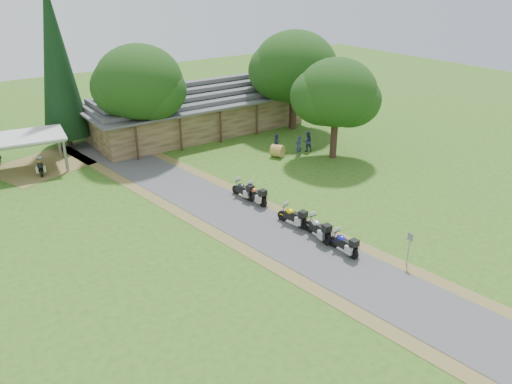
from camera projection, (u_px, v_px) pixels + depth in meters
ground at (312, 253)px, 27.80m from camera, size 120.00×120.00×0.00m
driveway at (263, 228)px, 30.52m from camera, size 51.95×51.95×0.00m
lodge at (196, 106)px, 47.84m from camera, size 21.40×9.40×4.90m
carport at (23, 153)px, 38.70m from camera, size 6.89×5.08×2.76m
motorcycle_row_a at (344, 242)px, 27.57m from camera, size 0.67×1.96×1.34m
motorcycle_row_b at (318, 227)px, 29.05m from camera, size 0.90×2.17×1.45m
motorcycle_row_c at (293, 215)px, 30.57m from camera, size 1.06×2.12×1.39m
motorcycle_row_d at (255, 194)px, 33.47m from camera, size 0.78×2.08×1.40m
motorcycle_row_e at (243, 189)px, 34.21m from camera, size 0.86×2.02×1.34m
motorcycle_carport_a at (41, 166)px, 38.32m from camera, size 1.01×1.92×1.25m
person_a at (299, 144)px, 41.94m from camera, size 0.66×0.54×2.06m
person_b at (308, 140)px, 42.90m from camera, size 0.70×0.60×2.07m
person_c at (276, 142)px, 42.04m from camera, size 0.68×0.76×2.21m
hay_bale at (277, 151)px, 41.79m from camera, size 1.40×1.36×1.06m
sign_post at (409, 249)px, 26.36m from camera, size 0.35×0.06×1.92m
oak_lodge_left at (140, 96)px, 41.13m from camera, size 7.19×7.19×9.74m
oak_lodge_right at (295, 79)px, 47.34m from camera, size 7.94×7.94×9.74m
oak_driveway at (336, 105)px, 40.09m from camera, size 6.43×6.43×8.86m
cedar_near at (57, 66)px, 41.59m from camera, size 3.91×3.91×14.17m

